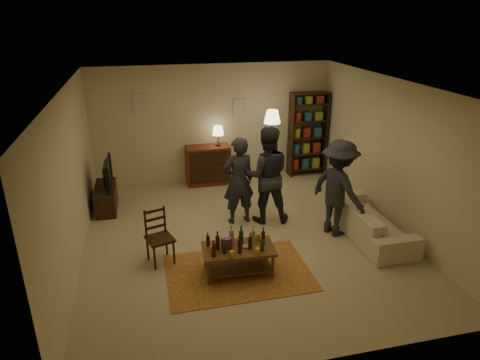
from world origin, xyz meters
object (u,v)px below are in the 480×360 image
object	(u,v)px
dresser	(208,164)
person_right	(266,175)
person_left	(238,181)
person_by_sofa	(338,188)
coffee_table	(238,250)
tv_stand	(106,192)
dining_chair	(158,234)
floor_lamp	(272,122)
sofa	(369,220)
bookshelf	(308,133)

from	to	relation	value
dresser	person_right	bearing A→B (deg)	-70.21
person_left	person_by_sofa	xyz separation A→B (m)	(1.61, -0.83, 0.04)
coffee_table	person_right	world-z (taller)	person_right
person_by_sofa	tv_stand	bearing A→B (deg)	42.07
coffee_table	dining_chair	xyz separation A→B (m)	(-1.15, 0.63, 0.08)
floor_lamp	person_right	size ratio (longest dim) A/B	0.96
floor_lamp	person_by_sofa	world-z (taller)	floor_lamp
coffee_table	sofa	bearing A→B (deg)	13.85
coffee_table	person_left	bearing A→B (deg)	76.58
sofa	person_by_sofa	world-z (taller)	person_by_sofa
dining_chair	person_left	world-z (taller)	person_left
sofa	person_right	size ratio (longest dim) A/B	1.12
dresser	tv_stand	bearing A→B (deg)	-157.93
coffee_table	person_by_sofa	distance (m)	2.24
dining_chair	floor_lamp	world-z (taller)	floor_lamp
tv_stand	bookshelf	distance (m)	4.84
sofa	bookshelf	bearing A→B (deg)	-0.82
tv_stand	person_by_sofa	world-z (taller)	person_by_sofa
person_right	person_by_sofa	world-z (taller)	person_right
coffee_table	sofa	world-z (taller)	coffee_table
bookshelf	coffee_table	bearing A→B (deg)	-124.36
dining_chair	tv_stand	distance (m)	2.39
tv_stand	bookshelf	world-z (taller)	bookshelf
dining_chair	floor_lamp	distance (m)	3.85
coffee_table	tv_stand	size ratio (longest dim) A/B	1.06
floor_lamp	person_left	bearing A→B (deg)	-125.92
coffee_table	floor_lamp	bearing A→B (deg)	64.79
bookshelf	sofa	bearing A→B (deg)	-90.82
coffee_table	tv_stand	bearing A→B (deg)	126.37
dresser	person_left	world-z (taller)	person_left
dresser	person_by_sofa	size ratio (longest dim) A/B	0.77
dining_chair	sofa	distance (m)	3.72
sofa	person_right	bearing A→B (deg)	58.44
bookshelf	person_by_sofa	xyz separation A→B (m)	(-0.59, -2.96, -0.15)
bookshelf	person_by_sofa	world-z (taller)	bookshelf
tv_stand	person_left	bearing A→B (deg)	-24.90
tv_stand	person_left	distance (m)	2.78
bookshelf	person_by_sofa	distance (m)	3.03
dining_chair	sofa	xyz separation A→B (m)	(3.71, -0.00, -0.17)
person_left	person_right	distance (m)	0.54
sofa	person_right	world-z (taller)	person_right
coffee_table	dining_chair	world-z (taller)	dining_chair
tv_stand	bookshelf	size ratio (longest dim) A/B	0.52
bookshelf	sofa	distance (m)	3.26
person_left	floor_lamp	bearing A→B (deg)	-133.52
coffee_table	person_by_sofa	world-z (taller)	person_by_sofa
dresser	floor_lamp	world-z (taller)	floor_lamp
person_left	coffee_table	bearing A→B (deg)	68.98
floor_lamp	person_right	bearing A→B (deg)	-110.33
floor_lamp	person_right	distance (m)	1.78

